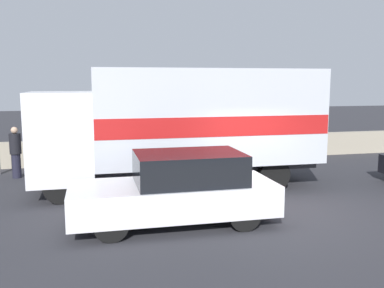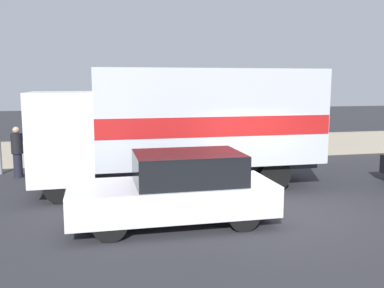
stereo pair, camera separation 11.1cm
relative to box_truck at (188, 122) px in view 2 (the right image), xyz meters
The scene contains 5 objects.
ground_plane 3.83m from the box_truck, 64.46° to the right, with size 80.00×80.00×0.00m, color #2D2D33.
stone_wall_backdrop 4.82m from the box_truck, 72.07° to the left, with size 60.00×0.35×0.96m.
box_truck is the anchor object (origin of this frame).
car_hatchback 3.51m from the box_truck, 106.22° to the right, with size 4.53×1.79×1.61m.
pedestrian 5.93m from the box_truck, 153.71° to the left, with size 0.37×0.37×1.70m.
Camera 2 is at (-4.04, -9.33, 3.17)m, focal length 40.00 mm.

